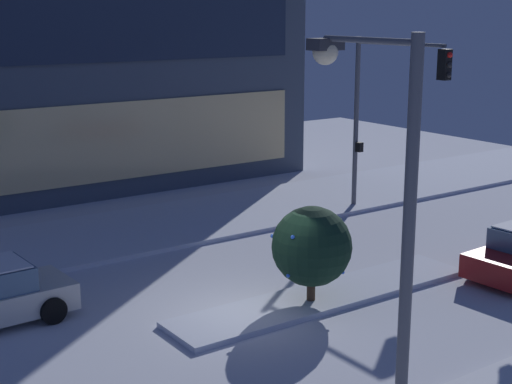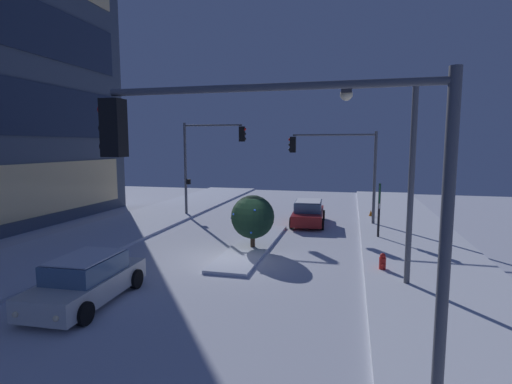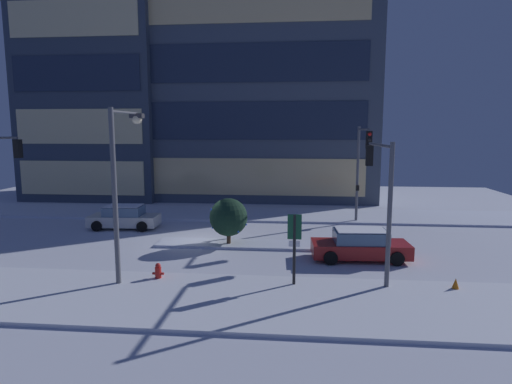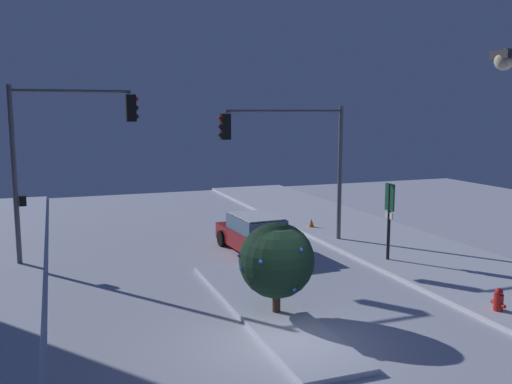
{
  "view_description": "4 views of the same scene",
  "coord_description": "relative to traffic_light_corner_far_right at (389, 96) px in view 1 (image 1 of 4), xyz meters",
  "views": [
    {
      "loc": [
        -10.09,
        -14.69,
        7.36
      ],
      "look_at": [
        0.66,
        0.56,
        2.93
      ],
      "focal_mm": 53.33,
      "sensor_mm": 36.0,
      "label": 1
    },
    {
      "loc": [
        -15.83,
        -4.98,
        4.93
      ],
      "look_at": [
        1.86,
        -0.6,
        2.74
      ],
      "focal_mm": 27.28,
      "sensor_mm": 36.0,
      "label": 2
    },
    {
      "loc": [
        5.26,
        -22.82,
        6.18
      ],
      "look_at": [
        3.22,
        -1.42,
        3.11
      ],
      "focal_mm": 30.0,
      "sensor_mm": 36.0,
      "label": 3
    },
    {
      "loc": [
        -11.73,
        5.04,
        5.55
      ],
      "look_at": [
        4.16,
        -0.83,
        3.08
      ],
      "focal_mm": 38.77,
      "sensor_mm": 36.0,
      "label": 4
    }
  ],
  "objects": [
    {
      "name": "street_lamp_arched",
      "position": [
        -11.09,
        -10.92,
        0.22
      ],
      "size": [
        0.56,
        2.56,
        7.08
      ],
      "rotation": [
        0.0,
        0.0,
        1.5
      ],
      "color": "#565960",
      "rests_on": "ground"
    },
    {
      "name": "median_strip",
      "position": [
        -7.12,
        -5.05,
        -4.36
      ],
      "size": [
        9.0,
        1.8,
        0.14
      ],
      "primitive_type": "cube",
      "color": "silver",
      "rests_on": "ground"
    },
    {
      "name": "traffic_light_corner_far_right",
      "position": [
        0.0,
        0.0,
        0.0
      ],
      "size": [
        0.32,
        4.5,
        6.48
      ],
      "rotation": [
        0.0,
        0.0,
        -1.57
      ],
      "color": "#565960",
      "rests_on": "ground"
    },
    {
      "name": "curb_strip_far",
      "position": [
        -9.35,
        3.45,
        -4.36
      ],
      "size": [
        52.0,
        5.2,
        0.14
      ],
      "primitive_type": "cube",
      "color": "silver",
      "rests_on": "ground"
    },
    {
      "name": "decorated_tree_median",
      "position": [
        -7.71,
        -5.18,
        -2.85
      ],
      "size": [
        2.05,
        2.11,
        2.61
      ],
      "color": "#473323",
      "rests_on": "ground"
    },
    {
      "name": "ground",
      "position": [
        -9.35,
        -4.68,
        -4.43
      ],
      "size": [
        52.0,
        52.0,
        0.0
      ],
      "primitive_type": "plane",
      "color": "silver"
    }
  ]
}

